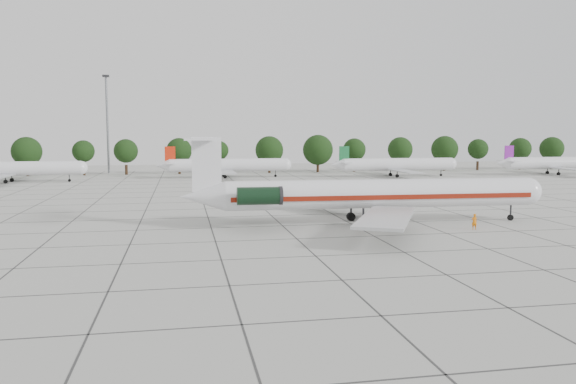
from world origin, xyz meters
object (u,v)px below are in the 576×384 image
ground_crew (474,222)px  bg_airliner_d (397,165)px  floodlight_mast (107,118)px  bg_airliner_b (12,169)px  main_airliner (362,194)px  bg_airliner_e (556,163)px  bg_airliner_c (228,165)px

ground_crew → bg_airliner_d: 74.81m
bg_airliner_d → floodlight_mast: floodlight_mast is taller
bg_airliner_b → floodlight_mast: size_ratio=1.11×
bg_airliner_d → floodlight_mast: bearing=159.5°
main_airliner → bg_airliner_e: size_ratio=1.51×
bg_airliner_b → bg_airliner_e: (128.46, -0.69, 0.00)m
bg_airliner_c → bg_airliner_e: same height
main_airliner → bg_airliner_d: bearing=67.4°
main_airliner → bg_airliner_c: bearing=99.9°
bg_airliner_d → bg_airliner_b: bearing=-179.9°
main_airliner → bg_airliner_c: size_ratio=1.51×
bg_airliner_c → floodlight_mast: 38.17m
ground_crew → bg_airliner_d: bg_airliner_d is taller
ground_crew → bg_airliner_e: 94.54m
main_airliner → bg_airliner_d: size_ratio=1.51×
bg_airliner_e → ground_crew: bearing=-131.0°
ground_crew → bg_airliner_c: 79.63m
main_airliner → bg_airliner_d: main_airliner is taller
ground_crew → bg_airliner_b: bearing=-44.3°
floodlight_mast → ground_crew: bearing=-63.0°
main_airliner → bg_airliner_c: 71.82m
bg_airliner_c → floodlight_mast: bearing=144.2°
bg_airliner_c → bg_airliner_e: 82.70m
ground_crew → floodlight_mast: size_ratio=0.07×
bg_airliner_c → ground_crew: bearing=-75.1°
main_airliner → bg_airliner_e: 98.00m
bg_airliner_b → bg_airliner_d: same height
bg_airliner_b → bg_airliner_e: same height
bg_airliner_b → floodlight_mast: (16.41, 26.24, 11.37)m
bg_airliner_b → bg_airliner_d: size_ratio=1.00×
main_airliner → ground_crew: bearing=-25.9°
ground_crew → bg_airliner_b: (-66.44, 72.02, 2.05)m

